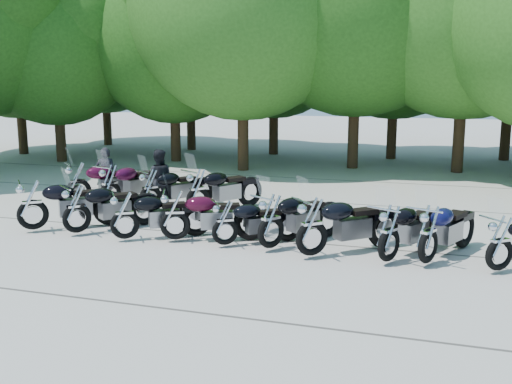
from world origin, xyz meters
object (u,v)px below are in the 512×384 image
(motorcycle_2, at_px, (124,214))
(motorcycle_5, at_px, (271,219))
(motorcycle_13, at_px, (198,190))
(rider_1, at_px, (159,179))
(motorcycle_12, at_px, (150,188))
(motorcycle_0, at_px, (32,203))
(motorcycle_11, at_px, (110,184))
(motorcycle_10, at_px, (78,182))
(motorcycle_1, at_px, (76,207))
(rider_0, at_px, (106,175))
(motorcycle_3, at_px, (175,213))
(motorcycle_9, at_px, (500,241))
(motorcycle_7, at_px, (389,231))
(motorcycle_8, at_px, (429,232))
(motorcycle_4, at_px, (225,221))
(motorcycle_6, at_px, (312,225))

(motorcycle_2, xyz_separation_m, motorcycle_5, (3.37, 0.26, 0.05))
(motorcycle_13, relative_size, rider_1, 1.50)
(rider_1, bearing_deg, motorcycle_12, 70.93)
(motorcycle_0, xyz_separation_m, motorcycle_11, (0.41, 2.84, -0.01))
(motorcycle_10, bearing_deg, rider_1, -125.04)
(motorcycle_5, distance_m, motorcycle_11, 6.08)
(motorcycle_5, relative_size, motorcycle_11, 0.98)
(motorcycle_1, height_order, motorcycle_2, motorcycle_1)
(motorcycle_2, height_order, motorcycle_11, motorcycle_11)
(motorcycle_2, relative_size, motorcycle_11, 0.91)
(motorcycle_12, bearing_deg, motorcycle_1, 113.70)
(motorcycle_5, relative_size, rider_0, 1.50)
(motorcycle_13, bearing_deg, motorcycle_3, 133.60)
(motorcycle_9, height_order, rider_0, rider_0)
(motorcycle_9, height_order, motorcycle_10, motorcycle_10)
(motorcycle_2, relative_size, motorcycle_3, 0.96)
(motorcycle_0, distance_m, motorcycle_10, 2.97)
(motorcycle_11, height_order, rider_0, rider_0)
(motorcycle_3, distance_m, motorcycle_7, 4.74)
(motorcycle_3, bearing_deg, motorcycle_9, -114.69)
(motorcycle_11, xyz_separation_m, rider_1, (1.28, 0.48, 0.13))
(motorcycle_1, distance_m, motorcycle_13, 3.33)
(motorcycle_8, xyz_separation_m, rider_0, (-9.32, 3.57, 0.13))
(motorcycle_11, xyz_separation_m, rider_0, (-0.61, 0.83, 0.11))
(motorcycle_11, bearing_deg, motorcycle_10, 17.37)
(motorcycle_4, relative_size, rider_0, 1.27)
(motorcycle_12, height_order, rider_1, rider_1)
(motorcycle_8, bearing_deg, motorcycle_1, 24.39)
(motorcycle_0, xyz_separation_m, motorcycle_7, (8.37, -0.01, -0.04))
(motorcycle_10, distance_m, motorcycle_13, 3.76)
(motorcycle_0, xyz_separation_m, motorcycle_10, (-0.66, 2.89, 0.00))
(motorcycle_3, height_order, motorcycle_5, motorcycle_5)
(motorcycle_6, xyz_separation_m, rider_0, (-7.03, 3.77, 0.10))
(motorcycle_10, bearing_deg, motorcycle_0, 147.46)
(motorcycle_1, bearing_deg, motorcycle_12, -63.41)
(motorcycle_2, relative_size, motorcycle_10, 0.89)
(motorcycle_1, distance_m, rider_0, 3.85)
(motorcycle_7, xyz_separation_m, motorcycle_13, (-5.27, 2.80, 0.04))
(motorcycle_2, bearing_deg, motorcycle_10, 12.54)
(motorcycle_11, bearing_deg, motorcycle_4, 169.07)
(motorcycle_11, height_order, motorcycle_12, motorcycle_11)
(motorcycle_4, distance_m, motorcycle_12, 4.13)
(motorcycle_3, distance_m, motorcycle_12, 3.25)
(motorcycle_4, bearing_deg, motorcycle_5, -125.59)
(motorcycle_1, xyz_separation_m, rider_0, (-1.37, 3.60, 0.14))
(motorcycle_7, xyz_separation_m, motorcycle_11, (-7.96, 2.85, 0.03))
(motorcycle_6, bearing_deg, motorcycle_11, 22.26)
(motorcycle_3, xyz_separation_m, motorcycle_8, (5.48, -0.11, 0.02))
(motorcycle_0, height_order, motorcycle_5, motorcycle_0)
(motorcycle_6, relative_size, rider_1, 1.52)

